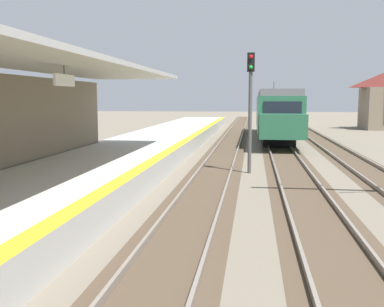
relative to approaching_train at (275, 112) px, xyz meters
name	(u,v)px	position (x,y,z in m)	size (l,w,h in m)	color
station_platform	(90,174)	(-7.80, -20.73, -1.73)	(5.00, 80.00, 0.91)	#B7B5AD
track_pair_nearest_platform	(216,170)	(-3.40, -16.73, -2.13)	(2.34, 120.00, 0.16)	#4C3D2D
track_pair_middle	(293,172)	(0.00, -16.73, -2.13)	(2.34, 120.00, 0.16)	#4C3D2D
track_pair_far_side	(373,174)	(3.40, -16.73, -2.13)	(2.34, 120.00, 0.16)	#4C3D2D
approaching_train	(275,112)	(0.00, 0.00, 0.00)	(2.93, 19.60, 4.76)	#286647
rail_signal_post	(250,100)	(-1.90, -17.02, 1.02)	(0.32, 0.34, 5.20)	#4C4C4C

